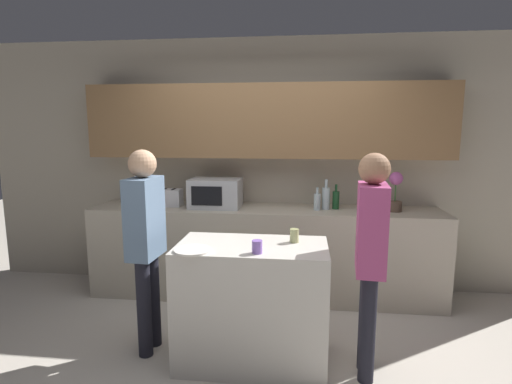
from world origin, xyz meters
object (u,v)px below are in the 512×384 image
at_px(cup_1, 257,247).
at_px(bottle_2, 336,200).
at_px(toaster, 169,198).
at_px(cup_0, 294,236).
at_px(microwave, 216,193).
at_px(bottle_0, 317,201).
at_px(person_left, 146,235).
at_px(person_center, 371,248).
at_px(plate_on_island, 193,250).
at_px(potted_plant, 395,192).
at_px(bottle_1, 326,198).

bearing_deg(cup_1, bottle_2, 66.61).
height_order(toaster, cup_0, toaster).
bearing_deg(cup_0, bottle_2, 71.59).
height_order(microwave, bottle_0, microwave).
bearing_deg(toaster, bottle_0, -1.02).
bearing_deg(person_left, microwave, 170.02).
bearing_deg(bottle_0, person_center, -75.90).
relative_size(plate_on_island, cup_0, 2.57).
bearing_deg(bottle_2, person_center, -84.54).
bearing_deg(microwave, cup_1, -67.17).
bearing_deg(microwave, toaster, 179.82).
bearing_deg(potted_plant, plate_on_island, -139.19).
bearing_deg(plate_on_island, bottle_0, 57.48).
bearing_deg(plate_on_island, potted_plant, 40.81).
relative_size(cup_1, person_center, 0.06).
distance_m(toaster, bottle_1, 1.64).
distance_m(cup_0, cup_1, 0.38).
bearing_deg(person_center, plate_on_island, 101.04).
relative_size(toaster, cup_1, 2.92).
relative_size(bottle_0, cup_0, 2.28).
bearing_deg(person_center, bottle_1, 15.31).
relative_size(potted_plant, cup_0, 3.91).
distance_m(bottle_1, person_left, 1.87).
xyz_separation_m(potted_plant, cup_0, (-0.97, -1.13, -0.17)).
distance_m(cup_1, person_left, 0.92).
relative_size(cup_0, cup_1, 1.13).
bearing_deg(person_center, person_left, 90.76).
distance_m(bottle_1, plate_on_island, 1.76).
bearing_deg(plate_on_island, cup_1, 1.03).
bearing_deg(cup_0, cup_1, -129.90).
xyz_separation_m(microwave, plate_on_island, (0.15, -1.43, -0.16)).
distance_m(plate_on_island, cup_1, 0.45).
height_order(bottle_2, person_left, person_left).
xyz_separation_m(plate_on_island, person_left, (-0.44, 0.26, 0.02)).
bearing_deg(cup_0, person_left, -177.68).
bearing_deg(bottle_1, potted_plant, -2.07).
relative_size(toaster, potted_plant, 0.66).
distance_m(potted_plant, bottle_1, 0.68).
xyz_separation_m(bottle_1, cup_1, (-0.54, -1.45, -0.09)).
relative_size(cup_0, person_left, 0.06).
distance_m(person_left, person_center, 1.67).
height_order(bottle_2, plate_on_island, bottle_2).
xyz_separation_m(cup_0, cup_1, (-0.24, -0.29, -0.01)).
distance_m(toaster, bottle_0, 1.55).
height_order(plate_on_island, person_left, person_left).
relative_size(toaster, cup_0, 2.57).
xyz_separation_m(plate_on_island, cup_1, (0.45, 0.01, 0.04)).
xyz_separation_m(bottle_1, plate_on_island, (-0.99, -1.46, -0.13)).
xyz_separation_m(cup_0, person_center, (0.53, -0.18, -0.02)).
xyz_separation_m(toaster, person_left, (0.21, -1.18, -0.08)).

